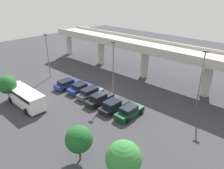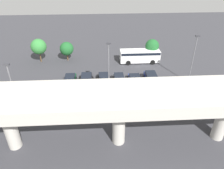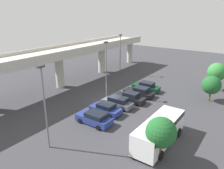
{
  "view_description": "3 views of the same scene",
  "coord_description": "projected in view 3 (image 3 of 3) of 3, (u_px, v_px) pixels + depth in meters",
  "views": [
    {
      "loc": [
        23.19,
        -23.19,
        16.45
      ],
      "look_at": [
        1.07,
        0.55,
        2.0
      ],
      "focal_mm": 35.0,
      "sensor_mm": 36.0,
      "label": 1
    },
    {
      "loc": [
        1.91,
        30.14,
        19.74
      ],
      "look_at": [
        0.13,
        0.28,
        1.46
      ],
      "focal_mm": 35.0,
      "sensor_mm": 36.0,
      "label": 2
    },
    {
      "loc": [
        -25.27,
        -18.22,
        13.27
      ],
      "look_at": [
        2.05,
        1.11,
        1.85
      ],
      "focal_mm": 35.0,
      "sensor_mm": 36.0,
      "label": 3
    }
  ],
  "objects": [
    {
      "name": "ground_plane",
      "position": [
        110.0,
        101.0,
        33.77
      ],
      "size": [
        104.81,
        104.81,
        0.0
      ],
      "primitive_type": "plane",
      "color": "#38383D"
    },
    {
      "name": "highway_overpass",
      "position": [
        58.0,
        57.0,
        38.08
      ],
      "size": [
        50.4,
        6.09,
        7.12
      ],
      "color": "#BCB7AD",
      "rests_on": "ground_plane"
    },
    {
      "name": "parked_car_0",
      "position": [
        94.0,
        118.0,
        26.74
      ],
      "size": [
        2.18,
        4.65,
        1.53
      ],
      "rotation": [
        0.0,
        0.0,
        1.57
      ],
      "color": "navy",
      "rests_on": "ground_plane"
    },
    {
      "name": "parked_car_1",
      "position": [
        106.0,
        109.0,
        29.34
      ],
      "size": [
        2.15,
        4.33,
        1.48
      ],
      "rotation": [
        0.0,
        0.0,
        1.57
      ],
      "color": "navy",
      "rests_on": "ground_plane"
    },
    {
      "name": "parked_car_2",
      "position": [
        117.0,
        102.0,
        31.37
      ],
      "size": [
        2.02,
        4.63,
        1.54
      ],
      "rotation": [
        0.0,
        0.0,
        1.57
      ],
      "color": "#515660",
      "rests_on": "ground_plane"
    },
    {
      "name": "parked_car_3",
      "position": [
        130.0,
        97.0,
        33.16
      ],
      "size": [
        2.02,
        4.82,
        1.55
      ],
      "rotation": [
        0.0,
        0.0,
        1.57
      ],
      "color": "black",
      "rests_on": "ground_plane"
    },
    {
      "name": "parked_car_4",
      "position": [
        139.0,
        92.0,
        35.46
      ],
      "size": [
        2.17,
        4.89,
        1.53
      ],
      "rotation": [
        0.0,
        0.0,
        1.57
      ],
      "color": "black",
      "rests_on": "ground_plane"
    },
    {
      "name": "parked_car_5",
      "position": [
        146.0,
        87.0,
        37.72
      ],
      "size": [
        2.03,
        4.72,
        1.58
      ],
      "rotation": [
        0.0,
        0.0,
        1.57
      ],
      "color": "#0C381E",
      "rests_on": "ground_plane"
    },
    {
      "name": "shuttle_bus",
      "position": [
        159.0,
        130.0,
        22.55
      ],
      "size": [
        8.06,
        2.83,
        2.56
      ],
      "rotation": [
        0.0,
        0.0,
        3.14
      ],
      "color": "white",
      "rests_on": "ground_plane"
    },
    {
      "name": "lamp_post_near_aisle",
      "position": [
        45.0,
        102.0,
        20.71
      ],
      "size": [
        0.7,
        0.35,
        8.58
      ],
      "color": "slate",
      "rests_on": "ground_plane"
    },
    {
      "name": "lamp_post_mid_lot",
      "position": [
        106.0,
        66.0,
        33.32
      ],
      "size": [
        0.7,
        0.35,
        8.9
      ],
      "color": "slate",
      "rests_on": "ground_plane"
    },
    {
      "name": "lamp_post_by_overpass",
      "position": [
        120.0,
        52.0,
        45.69
      ],
      "size": [
        0.7,
        0.35,
        8.6
      ],
      "color": "slate",
      "rests_on": "ground_plane"
    },
    {
      "name": "tree_front_left",
      "position": [
        161.0,
        132.0,
        19.33
      ],
      "size": [
        2.8,
        2.8,
        4.41
      ],
      "color": "brown",
      "rests_on": "ground_plane"
    },
    {
      "name": "tree_front_centre",
      "position": [
        211.0,
        85.0,
        32.83
      ],
      "size": [
        2.81,
        2.81,
        4.01
      ],
      "color": "brown",
      "rests_on": "ground_plane"
    },
    {
      "name": "tree_front_right",
      "position": [
        217.0,
        72.0,
        37.04
      ],
      "size": [
        3.12,
        3.12,
        4.91
      ],
      "color": "brown",
      "rests_on": "ground_plane"
    }
  ]
}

